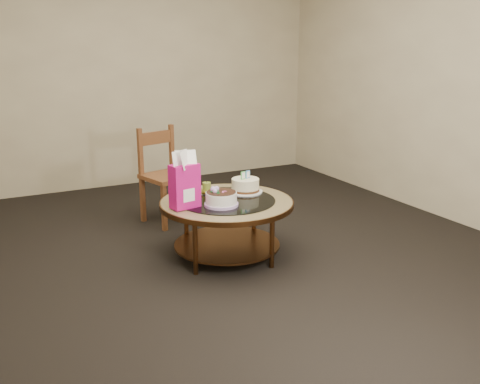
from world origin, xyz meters
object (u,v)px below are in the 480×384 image
gift_bag (184,180)px  cream_cake (245,186)px  decorated_cake (221,199)px  coffee_table (227,210)px  dining_chair (166,175)px

gift_bag → cream_cake: bearing=4.5°
decorated_cake → cream_cake: cream_cake is taller
coffee_table → decorated_cake: bearing=-131.5°
decorated_cake → gift_bag: gift_bag is taller
coffee_table → cream_cake: cream_cake is taller
gift_bag → dining_chair: (0.22, 1.06, -0.22)m
coffee_table → gift_bag: (-0.35, -0.03, 0.28)m
gift_bag → dining_chair: bearing=67.5°
coffee_table → gift_bag: bearing=-175.2°
coffee_table → dining_chair: (-0.13, 1.03, 0.06)m
coffee_table → gift_bag: 0.45m
coffee_table → decorated_cake: size_ratio=4.08×
cream_cake → coffee_table: bearing=-166.9°
decorated_cake → cream_cake: (0.33, 0.24, 0.01)m
coffee_table → dining_chair: 1.04m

